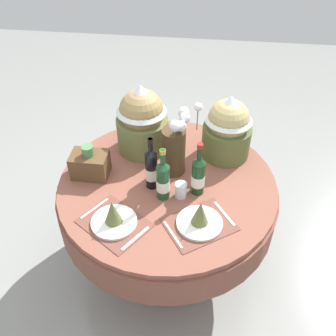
{
  "coord_description": "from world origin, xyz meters",
  "views": [
    {
      "loc": [
        0.2,
        -1.61,
        2.29
      ],
      "look_at": [
        0.0,
        0.03,
        0.85
      ],
      "focal_mm": 40.82,
      "sensor_mm": 36.0,
      "label": 1
    }
  ],
  "objects_px": {
    "wine_bottle_left": "(151,169)",
    "wine_bottle_right": "(198,175)",
    "gift_tub_back_left": "(142,117)",
    "gift_tub_back_right": "(228,125)",
    "dining_table": "(167,200)",
    "flower_vase": "(175,146)",
    "place_setting_left": "(113,217)",
    "wine_bottle_centre": "(163,180)",
    "woven_basket_side_left": "(90,164)",
    "place_setting_right": "(200,218)",
    "tumbler_near_right": "(181,190)"
  },
  "relations": [
    {
      "from": "place_setting_right",
      "to": "woven_basket_side_left",
      "type": "distance_m",
      "value": 0.73
    },
    {
      "from": "woven_basket_side_left",
      "to": "flower_vase",
      "type": "bearing_deg",
      "value": 11.1
    },
    {
      "from": "wine_bottle_centre",
      "to": "woven_basket_side_left",
      "type": "relative_size",
      "value": 1.55
    },
    {
      "from": "flower_vase",
      "to": "place_setting_left",
      "type": "bearing_deg",
      "value": -120.25
    },
    {
      "from": "place_setting_left",
      "to": "wine_bottle_centre",
      "type": "bearing_deg",
      "value": 45.28
    },
    {
      "from": "wine_bottle_left",
      "to": "wine_bottle_centre",
      "type": "distance_m",
      "value": 0.11
    },
    {
      "from": "wine_bottle_right",
      "to": "wine_bottle_left",
      "type": "bearing_deg",
      "value": 176.46
    },
    {
      "from": "dining_table",
      "to": "wine_bottle_right",
      "type": "distance_m",
      "value": 0.33
    },
    {
      "from": "wine_bottle_left",
      "to": "wine_bottle_right",
      "type": "height_order",
      "value": "wine_bottle_right"
    },
    {
      "from": "place_setting_left",
      "to": "woven_basket_side_left",
      "type": "height_order",
      "value": "woven_basket_side_left"
    },
    {
      "from": "place_setting_left",
      "to": "place_setting_right",
      "type": "relative_size",
      "value": 1.0
    },
    {
      "from": "woven_basket_side_left",
      "to": "place_setting_right",
      "type": "bearing_deg",
      "value": -25.34
    },
    {
      "from": "gift_tub_back_left",
      "to": "woven_basket_side_left",
      "type": "height_order",
      "value": "gift_tub_back_left"
    },
    {
      "from": "wine_bottle_right",
      "to": "gift_tub_back_left",
      "type": "bearing_deg",
      "value": 135.53
    },
    {
      "from": "wine_bottle_left",
      "to": "gift_tub_back_left",
      "type": "relative_size",
      "value": 0.74
    },
    {
      "from": "place_setting_right",
      "to": "wine_bottle_right",
      "type": "xyz_separation_m",
      "value": [
        -0.03,
        0.24,
        0.08
      ]
    },
    {
      "from": "dining_table",
      "to": "woven_basket_side_left",
      "type": "xyz_separation_m",
      "value": [
        -0.46,
        0.01,
        0.23
      ]
    },
    {
      "from": "gift_tub_back_right",
      "to": "woven_basket_side_left",
      "type": "height_order",
      "value": "gift_tub_back_right"
    },
    {
      "from": "dining_table",
      "to": "place_setting_right",
      "type": "bearing_deg",
      "value": -55.72
    },
    {
      "from": "wine_bottle_right",
      "to": "gift_tub_back_left",
      "type": "distance_m",
      "value": 0.53
    },
    {
      "from": "wine_bottle_right",
      "to": "place_setting_left",
      "type": "bearing_deg",
      "value": -144.87
    },
    {
      "from": "dining_table",
      "to": "woven_basket_side_left",
      "type": "height_order",
      "value": "woven_basket_side_left"
    },
    {
      "from": "place_setting_right",
      "to": "wine_bottle_right",
      "type": "relative_size",
      "value": 1.27
    },
    {
      "from": "wine_bottle_right",
      "to": "wine_bottle_centre",
      "type": "bearing_deg",
      "value": -161.73
    },
    {
      "from": "wine_bottle_centre",
      "to": "wine_bottle_right",
      "type": "xyz_separation_m",
      "value": [
        0.19,
        0.06,
        -0.0
      ]
    },
    {
      "from": "wine_bottle_left",
      "to": "woven_basket_side_left",
      "type": "bearing_deg",
      "value": 171.74
    },
    {
      "from": "gift_tub_back_right",
      "to": "dining_table",
      "type": "bearing_deg",
      "value": -136.67
    },
    {
      "from": "dining_table",
      "to": "woven_basket_side_left",
      "type": "distance_m",
      "value": 0.51
    },
    {
      "from": "wine_bottle_right",
      "to": "gift_tub_back_right",
      "type": "bearing_deg",
      "value": 67.7
    },
    {
      "from": "place_setting_right",
      "to": "gift_tub_back_right",
      "type": "bearing_deg",
      "value": 78.58
    },
    {
      "from": "wine_bottle_centre",
      "to": "gift_tub_back_left",
      "type": "bearing_deg",
      "value": 113.56
    },
    {
      "from": "dining_table",
      "to": "flower_vase",
      "type": "xyz_separation_m",
      "value": [
        0.03,
        0.11,
        0.33
      ]
    },
    {
      "from": "woven_basket_side_left",
      "to": "dining_table",
      "type": "bearing_deg",
      "value": -1.6
    },
    {
      "from": "place_setting_right",
      "to": "gift_tub_back_left",
      "type": "relative_size",
      "value": 0.95
    },
    {
      "from": "wine_bottle_left",
      "to": "wine_bottle_right",
      "type": "relative_size",
      "value": 0.99
    },
    {
      "from": "wine_bottle_left",
      "to": "flower_vase",
      "type": "bearing_deg",
      "value": 52.41
    },
    {
      "from": "gift_tub_back_left",
      "to": "wine_bottle_left",
      "type": "bearing_deg",
      "value": -72.48
    },
    {
      "from": "place_setting_left",
      "to": "flower_vase",
      "type": "bearing_deg",
      "value": 59.75
    },
    {
      "from": "flower_vase",
      "to": "wine_bottle_left",
      "type": "bearing_deg",
      "value": -127.59
    },
    {
      "from": "wine_bottle_centre",
      "to": "tumbler_near_right",
      "type": "bearing_deg",
      "value": 7.74
    },
    {
      "from": "dining_table",
      "to": "place_setting_right",
      "type": "relative_size",
      "value": 3.03
    },
    {
      "from": "wine_bottle_right",
      "to": "tumbler_near_right",
      "type": "relative_size",
      "value": 3.65
    },
    {
      "from": "tumbler_near_right",
      "to": "wine_bottle_left",
      "type": "bearing_deg",
      "value": 159.59
    },
    {
      "from": "place_setting_left",
      "to": "place_setting_right",
      "type": "xyz_separation_m",
      "value": [
        0.44,
        0.05,
        0.0
      ]
    },
    {
      "from": "dining_table",
      "to": "wine_bottle_centre",
      "type": "distance_m",
      "value": 0.3
    },
    {
      "from": "wine_bottle_left",
      "to": "woven_basket_side_left",
      "type": "distance_m",
      "value": 0.38
    },
    {
      "from": "dining_table",
      "to": "woven_basket_side_left",
      "type": "bearing_deg",
      "value": 178.4
    },
    {
      "from": "dining_table",
      "to": "tumbler_near_right",
      "type": "height_order",
      "value": "tumbler_near_right"
    },
    {
      "from": "place_setting_left",
      "to": "wine_bottle_centre",
      "type": "distance_m",
      "value": 0.33
    },
    {
      "from": "place_setting_left",
      "to": "gift_tub_back_left",
      "type": "relative_size",
      "value": 0.95
    }
  ]
}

